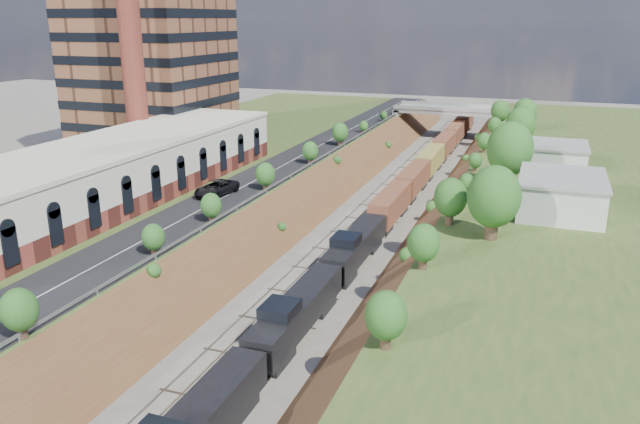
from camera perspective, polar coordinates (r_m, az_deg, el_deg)
platform_left at (r=100.65m, az=-13.18°, el=3.18°), size 44.00×180.00×5.00m
platform_right at (r=85.67m, az=27.14°, el=-0.78°), size 44.00×180.00×5.00m
embankment_left at (r=91.42m, az=-1.41°, el=0.60°), size 10.00×180.00×10.00m
embankment_right at (r=86.18m, az=12.34°, el=-0.86°), size 10.00×180.00×10.00m
rail_left_track at (r=88.79m, az=3.65°, el=0.12°), size 1.58×180.00×0.18m
rail_right_track at (r=87.54m, az=6.91°, el=-0.23°), size 1.58×180.00×0.18m
road at (r=91.80m, az=-4.05°, el=3.89°), size 8.00×180.00×0.10m
guardrail at (r=89.94m, az=-1.72°, el=3.98°), size 0.10×171.00×0.70m
commercial_building at (r=79.15m, az=-19.03°, el=3.37°), size 14.30×62.30×7.00m
smokestack at (r=96.25m, az=-17.02°, el=15.83°), size 3.20×3.20×40.00m
overpass at (r=146.56m, az=11.69°, el=8.58°), size 24.50×8.30×7.40m
white_building_near at (r=75.97m, az=21.16°, el=1.41°), size 9.00×12.00×4.00m
white_building_far at (r=97.43m, az=20.81°, el=4.64°), size 8.00×10.00×3.60m
tree_right_large at (r=63.86m, az=15.62°, el=1.30°), size 5.25×5.25×7.61m
tree_left_crest at (r=56.34m, az=-17.30°, el=-3.50°), size 2.45×2.45×3.55m
freight_train at (r=97.12m, az=8.45°, el=2.89°), size 2.72×139.66×4.55m
suv at (r=78.91m, az=-9.45°, el=2.18°), size 3.80×6.88×1.82m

